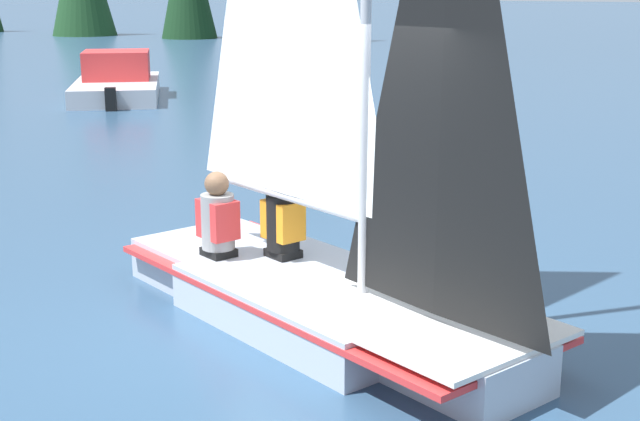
{
  "coord_description": "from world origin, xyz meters",
  "views": [
    {
      "loc": [
        -3.01,
        6.37,
        2.8
      ],
      "look_at": [
        0.0,
        0.0,
        0.98
      ],
      "focal_mm": 50.0,
      "sensor_mm": 36.0,
      "label": 1
    }
  ],
  "objects_px": {
    "sailboat_main": "(321,222)",
    "sailor_crew": "(218,231)",
    "sailor_helm": "(283,230)",
    "motorboat_distant": "(117,82)"
  },
  "relations": [
    {
      "from": "sailor_crew",
      "to": "motorboat_distant",
      "type": "bearing_deg",
      "value": 156.41
    },
    {
      "from": "sailor_helm",
      "to": "motorboat_distant",
      "type": "bearing_deg",
      "value": 158.5
    },
    {
      "from": "sailboat_main",
      "to": "sailor_crew",
      "type": "relative_size",
      "value": 5.2
    },
    {
      "from": "motorboat_distant",
      "to": "sailor_helm",
      "type": "bearing_deg",
      "value": -171.01
    },
    {
      "from": "sailboat_main",
      "to": "sailor_crew",
      "type": "height_order",
      "value": "sailboat_main"
    },
    {
      "from": "sailor_crew",
      "to": "motorboat_distant",
      "type": "height_order",
      "value": "sailor_crew"
    },
    {
      "from": "sailor_crew",
      "to": "sailboat_main",
      "type": "bearing_deg",
      "value": 13.8
    },
    {
      "from": "sailboat_main",
      "to": "sailor_helm",
      "type": "distance_m",
      "value": 0.79
    },
    {
      "from": "sailor_helm",
      "to": "motorboat_distant",
      "type": "relative_size",
      "value": 0.25
    },
    {
      "from": "motorboat_distant",
      "to": "sailor_crew",
      "type": "bearing_deg",
      "value": -173.11
    }
  ]
}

